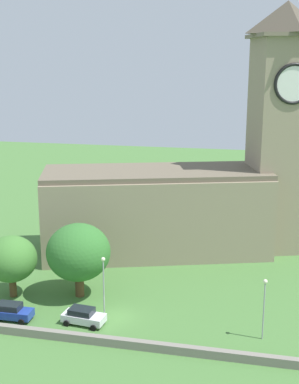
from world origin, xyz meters
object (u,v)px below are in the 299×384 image
object	(u,v)px
streetlamp_west_mid	(104,277)
tree_riverside_east	(11,259)
tree_riverside_west	(78,252)
streetlamp_central	(264,299)
car_blue	(11,311)
car_white	(83,316)
church	(196,185)

from	to	relation	value
streetlamp_west_mid	tree_riverside_east	world-z (taller)	tree_riverside_east
tree_riverside_west	streetlamp_central	bearing A→B (deg)	-14.27
car_blue	streetlamp_west_mid	world-z (taller)	streetlamp_west_mid
car_white	tree_riverside_east	size ratio (longest dim) A/B	0.63
church	car_white	bearing A→B (deg)	-108.40
streetlamp_west_mid	tree_riverside_west	bearing A→B (deg)	136.48
car_white	streetlamp_west_mid	world-z (taller)	streetlamp_west_mid
streetlamp_central	tree_riverside_west	size ratio (longest dim) A/B	0.72
streetlamp_central	tree_riverside_east	world-z (taller)	tree_riverside_east
streetlamp_central	church	bearing A→B (deg)	112.85
streetlamp_west_mid	tree_riverside_east	distance (m)	12.08
car_blue	tree_riverside_east	size ratio (longest dim) A/B	0.62
church	car_white	world-z (taller)	church
car_blue	tree_riverside_east	bearing A→B (deg)	114.66
streetlamp_central	car_blue	bearing A→B (deg)	-176.15
car_blue	streetlamp_west_mid	bearing A→B (deg)	17.94
church	streetlamp_west_mid	world-z (taller)	church
church	streetlamp_central	world-z (taller)	church
streetlamp_central	tree_riverside_west	world-z (taller)	tree_riverside_west
car_blue	streetlamp_central	xyz separation A→B (m)	(26.19, 1.76, 3.37)
car_white	tree_riverside_east	xyz separation A→B (m)	(-10.28, 4.55, 3.75)
streetlamp_west_mid	streetlamp_central	world-z (taller)	streetlamp_west_mid
church	streetlamp_west_mid	distance (m)	24.16
church	car_blue	xyz separation A→B (m)	(-16.12, -25.67, -8.83)
car_blue	streetlamp_central	size ratio (longest dim) A/B	0.72
streetlamp_central	tree_riverside_east	bearing A→B (deg)	172.92
car_blue	car_white	distance (m)	7.88
church	tree_riverside_east	bearing A→B (deg)	-132.38
car_white	tree_riverside_west	xyz separation A→B (m)	(-2.70, 6.35, 4.53)
car_white	streetlamp_central	size ratio (longest dim) A/B	0.73
streetlamp_central	tree_riverside_west	bearing A→B (deg)	165.73
tree_riverside_west	car_blue	bearing A→B (deg)	-125.81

